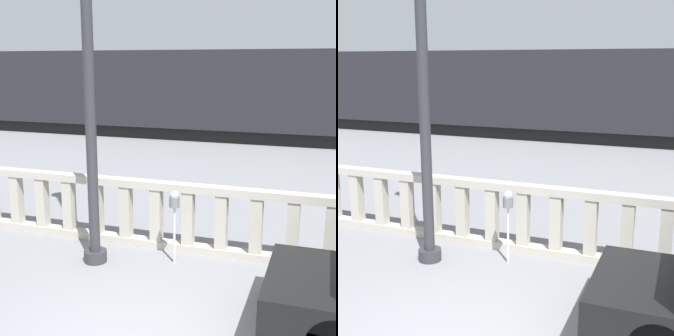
% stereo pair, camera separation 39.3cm
% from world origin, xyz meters
% --- Properties ---
extents(balustrade, '(17.20, 0.24, 1.25)m').
position_xyz_m(balustrade, '(0.00, 3.28, 0.63)').
color(balustrade, '#ADA599').
rests_on(balustrade, ground).
extents(lamppost, '(0.39, 0.39, 6.90)m').
position_xyz_m(lamppost, '(-1.67, 2.34, 3.64)').
color(lamppost, '#2D2D33').
rests_on(lamppost, ground).
extents(parking_meter, '(0.17, 0.17, 1.27)m').
position_xyz_m(parking_meter, '(-0.38, 2.73, 1.02)').
color(parking_meter, silver).
rests_on(parking_meter, ground).
extents(train_near, '(28.96, 2.93, 4.43)m').
position_xyz_m(train_near, '(-0.54, 15.98, 2.00)').
color(train_near, black).
rests_on(train_near, ground).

